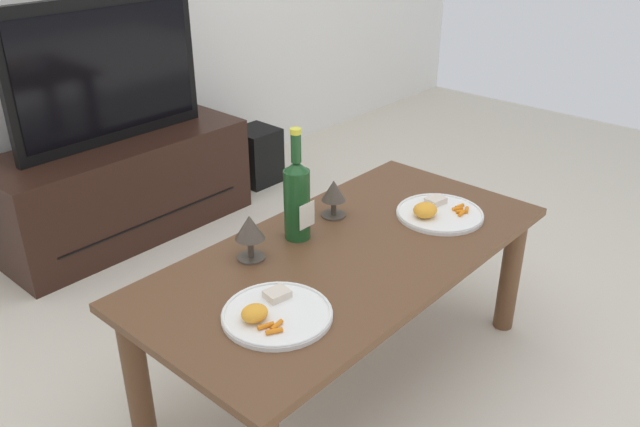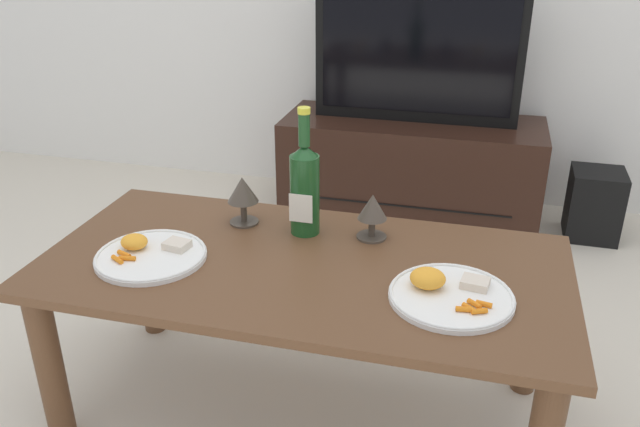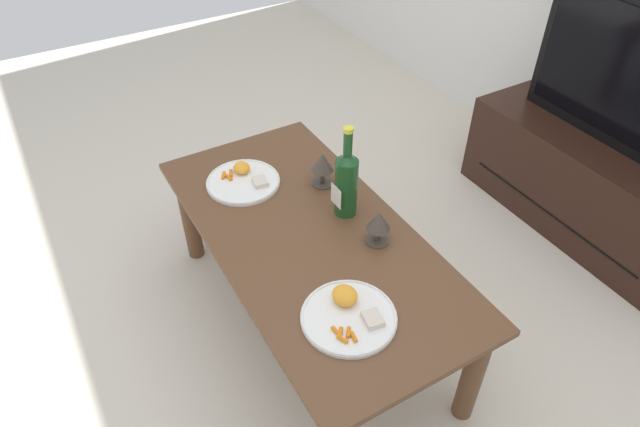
{
  "view_description": "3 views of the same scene",
  "coord_description": "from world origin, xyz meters",
  "px_view_note": "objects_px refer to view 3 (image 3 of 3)",
  "views": [
    {
      "loc": [
        -1.31,
        -1.06,
        1.45
      ],
      "look_at": [
        -0.02,
        0.09,
        0.58
      ],
      "focal_mm": 36.27,
      "sensor_mm": 36.0,
      "label": 1
    },
    {
      "loc": [
        0.41,
        -1.38,
        1.28
      ],
      "look_at": [
        0.02,
        0.09,
        0.58
      ],
      "focal_mm": 36.34,
      "sensor_mm": 36.0,
      "label": 2
    },
    {
      "loc": [
        1.24,
        -0.68,
        1.79
      ],
      "look_at": [
        0.02,
        0.03,
        0.58
      ],
      "focal_mm": 31.18,
      "sensor_mm": 36.0,
      "label": 3
    }
  ],
  "objects_px": {
    "wine_bottle": "(346,181)",
    "goblet_left": "(322,164)",
    "dining_table": "(310,251)",
    "dinner_plate_left": "(243,180)",
    "tv_screen": "(631,76)",
    "tv_stand": "(589,183)",
    "goblet_right": "(379,223)",
    "dinner_plate_right": "(349,314)"
  },
  "relations": [
    {
      "from": "dining_table",
      "to": "tv_screen",
      "type": "bearing_deg",
      "value": 85.79
    },
    {
      "from": "goblet_left",
      "to": "dinner_plate_right",
      "type": "relative_size",
      "value": 0.49
    },
    {
      "from": "tv_screen",
      "to": "dinner_plate_left",
      "type": "relative_size",
      "value": 3.13
    },
    {
      "from": "tv_screen",
      "to": "goblet_right",
      "type": "xyz_separation_m",
      "value": [
        0.04,
        -1.23,
        -0.2
      ]
    },
    {
      "from": "dining_table",
      "to": "dinner_plate_right",
      "type": "distance_m",
      "value": 0.39
    },
    {
      "from": "goblet_right",
      "to": "dinner_plate_right",
      "type": "height_order",
      "value": "goblet_right"
    },
    {
      "from": "wine_bottle",
      "to": "goblet_left",
      "type": "distance_m",
      "value": 0.19
    },
    {
      "from": "wine_bottle",
      "to": "tv_screen",
      "type": "bearing_deg",
      "value": 83.4
    },
    {
      "from": "dining_table",
      "to": "dinner_plate_left",
      "type": "bearing_deg",
      "value": -168.31
    },
    {
      "from": "wine_bottle",
      "to": "dinner_plate_left",
      "type": "distance_m",
      "value": 0.44
    },
    {
      "from": "tv_stand",
      "to": "tv_screen",
      "type": "bearing_deg",
      "value": -90.0
    },
    {
      "from": "dinner_plate_left",
      "to": "wine_bottle",
      "type": "bearing_deg",
      "value": 35.83
    },
    {
      "from": "dining_table",
      "to": "tv_stand",
      "type": "distance_m",
      "value": 1.43
    },
    {
      "from": "dining_table",
      "to": "goblet_right",
      "type": "xyz_separation_m",
      "value": [
        0.14,
        0.18,
        0.17
      ]
    },
    {
      "from": "tv_screen",
      "to": "goblet_right",
      "type": "height_order",
      "value": "tv_screen"
    },
    {
      "from": "goblet_left",
      "to": "dinner_plate_right",
      "type": "distance_m",
      "value": 0.66
    },
    {
      "from": "tv_stand",
      "to": "dinner_plate_left",
      "type": "height_order",
      "value": "dinner_plate_left"
    },
    {
      "from": "wine_bottle",
      "to": "goblet_left",
      "type": "height_order",
      "value": "wine_bottle"
    },
    {
      "from": "goblet_left",
      "to": "dinner_plate_left",
      "type": "bearing_deg",
      "value": -121.34
    },
    {
      "from": "goblet_right",
      "to": "dinner_plate_left",
      "type": "bearing_deg",
      "value": -153.81
    },
    {
      "from": "wine_bottle",
      "to": "goblet_right",
      "type": "distance_m",
      "value": 0.19
    },
    {
      "from": "dining_table",
      "to": "goblet_left",
      "type": "relative_size",
      "value": 9.52
    },
    {
      "from": "dinner_plate_right",
      "to": "dining_table",
      "type": "bearing_deg",
      "value": 168.12
    },
    {
      "from": "tv_screen",
      "to": "goblet_right",
      "type": "bearing_deg",
      "value": -88.1
    },
    {
      "from": "tv_stand",
      "to": "tv_screen",
      "type": "height_order",
      "value": "tv_screen"
    },
    {
      "from": "tv_stand",
      "to": "goblet_right",
      "type": "relative_size",
      "value": 9.03
    },
    {
      "from": "dining_table",
      "to": "tv_stand",
      "type": "relative_size",
      "value": 1.16
    },
    {
      "from": "wine_bottle",
      "to": "goblet_left",
      "type": "xyz_separation_m",
      "value": [
        -0.18,
        0.01,
        -0.04
      ]
    },
    {
      "from": "tv_stand",
      "to": "dinner_plate_left",
      "type": "xyz_separation_m",
      "value": [
        -0.49,
        -1.49,
        0.27
      ]
    },
    {
      "from": "tv_screen",
      "to": "goblet_left",
      "type": "height_order",
      "value": "tv_screen"
    },
    {
      "from": "dining_table",
      "to": "goblet_right",
      "type": "relative_size",
      "value": 10.46
    },
    {
      "from": "goblet_left",
      "to": "dinner_plate_left",
      "type": "distance_m",
      "value": 0.31
    },
    {
      "from": "dinner_plate_left",
      "to": "dinner_plate_right",
      "type": "relative_size",
      "value": 0.99
    },
    {
      "from": "dining_table",
      "to": "goblet_left",
      "type": "distance_m",
      "value": 0.34
    },
    {
      "from": "goblet_left",
      "to": "tv_stand",
      "type": "bearing_deg",
      "value": 75.09
    },
    {
      "from": "tv_screen",
      "to": "wine_bottle",
      "type": "bearing_deg",
      "value": -96.6
    },
    {
      "from": "goblet_right",
      "to": "dinner_plate_right",
      "type": "xyz_separation_m",
      "value": [
        0.23,
        -0.26,
        -0.07
      ]
    },
    {
      "from": "tv_screen",
      "to": "dinner_plate_left",
      "type": "xyz_separation_m",
      "value": [
        -0.49,
        -1.49,
        -0.27
      ]
    },
    {
      "from": "tv_screen",
      "to": "dinner_plate_right",
      "type": "relative_size",
      "value": 3.09
    },
    {
      "from": "goblet_left",
      "to": "dinner_plate_right",
      "type": "height_order",
      "value": "goblet_left"
    },
    {
      "from": "dinner_plate_right",
      "to": "wine_bottle",
      "type": "bearing_deg",
      "value": 149.14
    },
    {
      "from": "tv_stand",
      "to": "tv_screen",
      "type": "relative_size",
      "value": 1.3
    }
  ]
}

